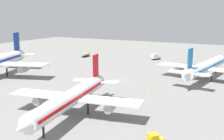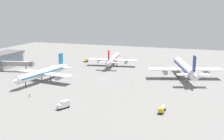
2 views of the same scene
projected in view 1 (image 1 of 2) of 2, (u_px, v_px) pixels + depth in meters
The scene contains 9 objects.
ground at pixel (117, 80), 110.52m from camera, with size 288.00×288.00×0.00m, color gray.
airplane_taxiing at pixel (72, 97), 71.90m from camera, with size 43.95×35.58×13.41m.
airplane_distant at pixel (206, 67), 111.06m from camera, with size 45.50×36.79×13.86m.
catering_truck at pixel (156, 57), 157.69m from camera, with size 5.87×4.12×3.30m.
fuel_truck at pixel (85, 55), 167.43m from camera, with size 6.34×2.32×2.50m.
baggage_tug at pixel (155, 139), 56.92m from camera, with size 3.75×3.62×2.30m.
ground_crew_worker at pixel (194, 64), 139.73m from camera, with size 0.54×0.50×1.67m.
safety_cone_mid_apron at pixel (152, 93), 92.48m from camera, with size 0.44×0.44×0.60m, color #EA590C.
safety_cone_far_side at pixel (80, 74), 119.77m from camera, with size 0.44×0.44×0.60m, color #EA590C.
Camera 1 is at (-96.08, -48.32, 25.84)m, focal length 46.32 mm.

